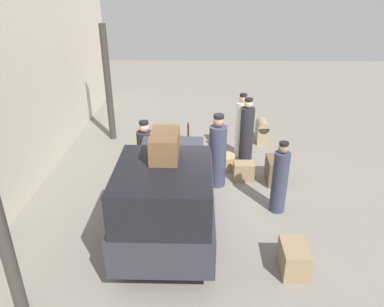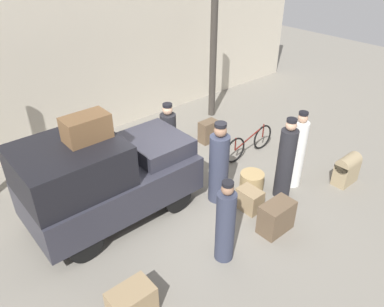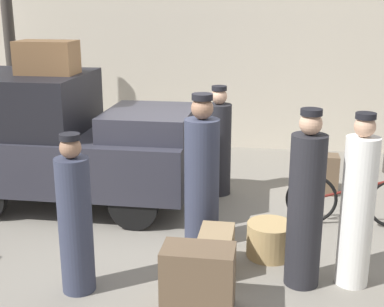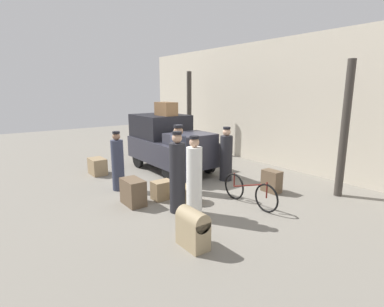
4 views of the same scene
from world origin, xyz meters
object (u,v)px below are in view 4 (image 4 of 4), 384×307
object	(u,v)px
bicycle	(249,191)
porter_carrying_trunk	(179,161)
porter_with_bicycle	(118,163)
trunk_umber_medium	(162,190)
wicker_basket	(189,194)
trunk_barrel_dark	(193,227)
porter_lifting_near_truck	(194,181)
suitcase_black_upright	(133,192)
trunk_wicker_pale	(98,166)
porter_standing_middle	(177,176)
conductor_in_dark_uniform	(226,156)
suitcase_small_leather	(272,181)
truck	(169,142)
trunk_on_truck_roof	(166,109)

from	to	relation	value
bicycle	porter_carrying_trunk	world-z (taller)	porter_carrying_trunk
porter_with_bicycle	trunk_umber_medium	bearing A→B (deg)	24.24
wicker_basket	trunk_barrel_dark	bearing A→B (deg)	-34.35
porter_with_bicycle	porter_lifting_near_truck	bearing A→B (deg)	11.40
porter_with_bicycle	suitcase_black_upright	size ratio (longest dim) A/B	2.39
porter_with_bicycle	trunk_wicker_pale	distance (m)	1.96
wicker_basket	trunk_barrel_dark	world-z (taller)	trunk_barrel_dark
trunk_umber_medium	porter_with_bicycle	bearing A→B (deg)	-155.76
wicker_basket	porter_lifting_near_truck	size ratio (longest dim) A/B	0.30
porter_standing_middle	porter_lifting_near_truck	bearing A→B (deg)	9.20
porter_lifting_near_truck	trunk_wicker_pale	distance (m)	4.74
conductor_in_dark_uniform	bicycle	bearing A→B (deg)	-27.07
bicycle	porter_standing_middle	world-z (taller)	porter_standing_middle
porter_with_bicycle	trunk_umber_medium	xyz separation A→B (m)	(1.35, 0.61, -0.52)
porter_carrying_trunk	porter_with_bicycle	distance (m)	1.70
suitcase_black_upright	suitcase_small_leather	xyz separation A→B (m)	(1.41, 3.47, -0.02)
porter_carrying_trunk	suitcase_black_upright	bearing A→B (deg)	-83.62
porter_lifting_near_truck	trunk_umber_medium	world-z (taller)	porter_lifting_near_truck
porter_carrying_trunk	porter_with_bicycle	size ratio (longest dim) A/B	1.11
trunk_barrel_dark	truck	bearing A→B (deg)	152.13
suitcase_small_leather	trunk_wicker_pale	distance (m)	5.60
bicycle	trunk_barrel_dark	world-z (taller)	bicycle
suitcase_small_leather	conductor_in_dark_uniform	bearing A→B (deg)	-170.39
porter_lifting_near_truck	porter_with_bicycle	bearing A→B (deg)	-168.60
wicker_basket	porter_lifting_near_truck	world-z (taller)	porter_lifting_near_truck
porter_carrying_trunk	truck	bearing A→B (deg)	153.96
trunk_barrel_dark	trunk_wicker_pale	distance (m)	5.65
bicycle	suitcase_small_leather	bearing A→B (deg)	104.16
porter_lifting_near_truck	trunk_wicker_pale	xyz separation A→B (m)	(-4.68, -0.50, -0.58)
porter_standing_middle	porter_with_bicycle	bearing A→B (deg)	-168.10
trunk_wicker_pale	porter_lifting_near_truck	bearing A→B (deg)	6.10
truck	porter_carrying_trunk	world-z (taller)	truck
truck	trunk_wicker_pale	bearing A→B (deg)	-111.04
porter_standing_middle	bicycle	bearing A→B (deg)	66.18
porter_standing_middle	trunk_on_truck_roof	size ratio (longest dim) A/B	2.34
truck	porter_standing_middle	world-z (taller)	truck
porter_standing_middle	trunk_on_truck_roof	xyz separation A→B (m)	(-3.46, 1.85, 1.25)
suitcase_black_upright	truck	bearing A→B (deg)	132.47
wicker_basket	trunk_wicker_pale	size ratio (longest dim) A/B	0.80
porter_with_bicycle	trunk_umber_medium	world-z (taller)	porter_with_bicycle
suitcase_black_upright	trunk_umber_medium	bearing A→B (deg)	83.08
wicker_basket	suitcase_black_upright	size ratio (longest dim) A/B	0.78
porter_carrying_trunk	trunk_wicker_pale	bearing A→B (deg)	-157.54
porter_with_bicycle	porter_carrying_trunk	bearing A→B (deg)	49.80
porter_carrying_trunk	suitcase_small_leather	distance (m)	2.61
porter_with_bicycle	trunk_barrel_dark	size ratio (longest dim) A/B	2.31
porter_carrying_trunk	suitcase_black_upright	distance (m)	1.55
porter_with_bicycle	trunk_barrel_dark	bearing A→B (deg)	-2.94
porter_with_bicycle	trunk_barrel_dark	distance (m)	3.78
conductor_in_dark_uniform	trunk_umber_medium	world-z (taller)	conductor_in_dark_uniform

